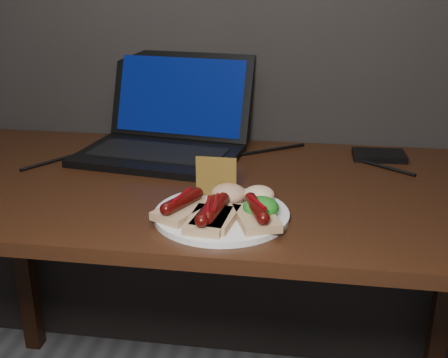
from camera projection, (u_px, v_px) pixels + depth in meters
name	position (u px, v px, depth m)	size (l,w,h in m)	color
desk	(203.00, 217.00, 1.32)	(1.40, 0.70, 0.75)	#371E0D
laptop	(167.00, 133.00, 1.48)	(0.45, 0.40, 0.25)	black
hard_drive	(379.00, 155.00, 1.45)	(0.13, 0.08, 0.02)	black
desk_cables	(221.00, 160.00, 1.43)	(0.95, 0.32, 0.01)	black
plate	(222.00, 215.00, 1.11)	(0.27, 0.27, 0.01)	silver
bread_sausage_left	(182.00, 206.00, 1.09)	(0.11, 0.13, 0.04)	tan
bread_sausage_center	(216.00, 214.00, 1.06)	(0.09, 0.12, 0.04)	tan
bread_sausage_right	(257.00, 214.00, 1.06)	(0.11, 0.13, 0.04)	tan
bread_sausage_extra	(208.00, 216.00, 1.05)	(0.08, 0.12, 0.04)	tan
crispbread	(216.00, 177.00, 1.17)	(0.09, 0.01, 0.09)	olive
salad_greens	(261.00, 207.00, 1.08)	(0.07, 0.07, 0.04)	#115914
salsa_mound	(228.00, 194.00, 1.14)	(0.07, 0.07, 0.04)	maroon
coleslaw_mound	(259.00, 195.00, 1.14)	(0.06, 0.06, 0.04)	beige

